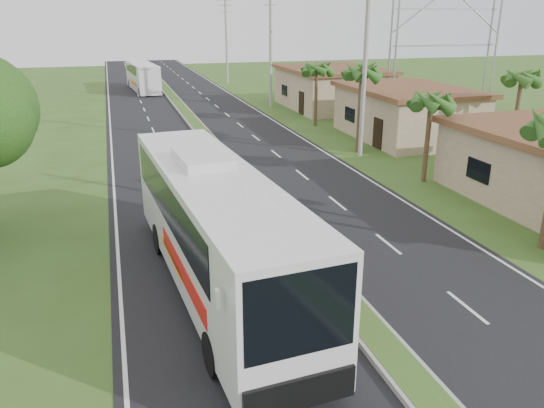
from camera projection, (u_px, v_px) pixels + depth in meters
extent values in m
plane|color=#39541E|center=(363.00, 326.00, 15.34)|extent=(180.00, 180.00, 0.00)
cube|color=black|center=(223.00, 158.00, 33.38)|extent=(14.00, 160.00, 0.02)
cube|color=gray|center=(223.00, 157.00, 33.36)|extent=(1.20, 160.00, 0.17)
cube|color=#39541E|center=(223.00, 155.00, 33.33)|extent=(0.95, 160.00, 0.02)
cube|color=silver|center=(113.00, 166.00, 31.57)|extent=(0.12, 160.00, 0.01)
cube|color=silver|center=(322.00, 151.00, 35.20)|extent=(0.12, 160.00, 0.01)
cube|color=#9E876B|center=(406.00, 115.00, 38.42)|extent=(7.00, 10.00, 3.35)
cube|color=#4C2F1B|center=(408.00, 89.00, 37.80)|extent=(7.60, 10.60, 0.32)
cube|color=#9E876B|center=(331.00, 89.00, 51.02)|extent=(8.00, 11.00, 3.50)
cube|color=#4C2F1B|center=(332.00, 69.00, 50.38)|extent=(8.60, 11.60, 0.32)
cylinder|color=#473321|center=(427.00, 140.00, 27.94)|extent=(0.26, 0.26, 4.60)
cylinder|color=#473321|center=(360.00, 111.00, 33.96)|extent=(0.26, 0.26, 5.40)
cylinder|color=#473321|center=(316.00, 96.00, 42.32)|extent=(0.26, 0.26, 4.80)
cylinder|color=#473321|center=(516.00, 116.00, 32.74)|extent=(0.26, 0.26, 5.20)
cylinder|color=gray|center=(365.00, 59.00, 31.87)|extent=(0.28, 0.28, 12.00)
cylinder|color=gray|center=(271.00, 49.00, 50.08)|extent=(0.28, 0.28, 11.00)
cube|color=gray|center=(271.00, 5.00, 48.77)|extent=(1.20, 0.10, 0.10)
cylinder|color=gray|center=(226.00, 42.00, 68.21)|extent=(0.28, 0.28, 10.50)
cube|color=gray|center=(225.00, 5.00, 66.71)|extent=(1.60, 0.12, 0.12)
cube|color=gray|center=(226.00, 12.00, 66.98)|extent=(1.20, 0.10, 0.10)
cylinder|color=gray|center=(396.00, 47.00, 44.55)|extent=(0.18, 0.18, 12.00)
cylinder|color=gray|center=(496.00, 45.00, 47.25)|extent=(0.18, 0.18, 12.00)
cylinder|color=gray|center=(390.00, 46.00, 45.45)|extent=(0.18, 0.18, 12.00)
cylinder|color=gray|center=(489.00, 44.00, 48.15)|extent=(0.18, 0.18, 12.00)
cube|color=gray|center=(444.00, 45.00, 46.35)|extent=(10.00, 0.14, 0.14)
cube|color=gray|center=(448.00, 9.00, 45.34)|extent=(10.00, 0.14, 0.14)
cube|color=silver|center=(215.00, 226.00, 16.67)|extent=(3.77, 13.37, 3.46)
cube|color=black|center=(209.00, 197.00, 16.99)|extent=(3.61, 10.74, 1.39)
cube|color=black|center=(300.00, 313.00, 10.74)|extent=(2.48, 0.33, 1.94)
cube|color=red|center=(228.00, 263.00, 15.74)|extent=(3.24, 5.92, 0.60)
cube|color=#FFA915|center=(214.00, 250.00, 17.29)|extent=(3.05, 3.51, 0.27)
cube|color=silver|center=(202.00, 158.00, 17.20)|extent=(1.74, 2.75, 0.31)
cylinder|color=black|center=(214.00, 354.00, 13.13)|extent=(0.44, 1.17, 1.14)
cylinder|color=black|center=(305.00, 333.00, 13.98)|extent=(0.44, 1.17, 1.14)
cylinder|color=black|center=(160.00, 239.00, 19.89)|extent=(0.44, 1.17, 1.14)
cylinder|color=black|center=(223.00, 230.00, 20.74)|extent=(0.44, 1.17, 1.14)
cube|color=silver|center=(143.00, 77.00, 62.54)|extent=(3.34, 11.18, 3.07)
cube|color=black|center=(141.00, 68.00, 62.65)|extent=(3.14, 8.33, 1.04)
cube|color=orange|center=(144.00, 82.00, 61.90)|extent=(2.89, 5.46, 0.34)
cylinder|color=black|center=(140.00, 92.00, 58.60)|extent=(0.37, 0.94, 0.92)
cylinder|color=black|center=(159.00, 91.00, 59.33)|extent=(0.37, 0.94, 0.92)
cylinder|color=black|center=(130.00, 84.00, 66.15)|extent=(0.37, 0.94, 0.92)
cylinder|color=black|center=(147.00, 83.00, 66.88)|extent=(0.37, 0.94, 0.92)
imported|color=black|center=(210.00, 182.00, 26.73)|extent=(1.80, 0.61, 1.06)
imported|color=maroon|center=(210.00, 167.00, 26.46)|extent=(0.59, 0.41, 1.55)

